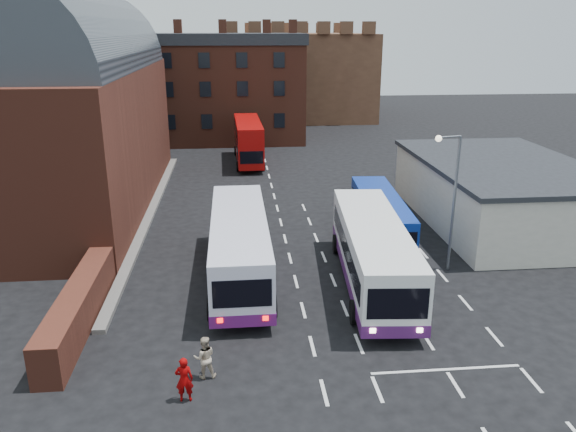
{
  "coord_description": "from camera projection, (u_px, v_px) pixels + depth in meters",
  "views": [
    {
      "loc": [
        -3.0,
        -21.32,
        12.76
      ],
      "look_at": [
        0.0,
        10.0,
        2.2
      ],
      "focal_mm": 35.0,
      "sensor_mm": 36.0,
      "label": 1
    }
  ],
  "objects": [
    {
      "name": "castle_keep",
      "position": [
        292.0,
        75.0,
        85.37
      ],
      "size": [
        22.0,
        22.0,
        12.0
      ],
      "primitive_type": "cube",
      "color": "brown",
      "rests_on": "ground"
    },
    {
      "name": "cream_building",
      "position": [
        501.0,
        191.0,
        38.34
      ],
      "size": [
        10.4,
        16.4,
        4.25
      ],
      "color": "beige",
      "rests_on": "ground"
    },
    {
      "name": "ground",
      "position": [
        310.0,
        336.0,
        24.45
      ],
      "size": [
        180.0,
        180.0,
        0.0
      ],
      "primitive_type": "plane",
      "color": "black"
    },
    {
      "name": "street_lamp",
      "position": [
        451.0,
        191.0,
        29.73
      ],
      "size": [
        1.52,
        0.55,
        7.6
      ],
      "rotation": [
        0.0,
        0.0,
        0.23
      ],
      "color": "slate",
      "rests_on": "ground"
    },
    {
      "name": "forecourt_wall",
      "position": [
        79.0,
        307.0,
        25.13
      ],
      "size": [
        1.2,
        10.0,
        1.8
      ],
      "primitive_type": "cube",
      "color": "#602B1E",
      "rests_on": "ground"
    },
    {
      "name": "pedestrian_red",
      "position": [
        184.0,
        379.0,
        19.98
      ],
      "size": [
        0.64,
        0.42,
        1.75
      ],
      "primitive_type": "imported",
      "rotation": [
        0.0,
        0.0,
        3.14
      ],
      "color": "#870203",
      "rests_on": "ground"
    },
    {
      "name": "pedestrian_beige",
      "position": [
        205.0,
        357.0,
        21.35
      ],
      "size": [
        0.89,
        0.73,
        1.72
      ],
      "primitive_type": "imported",
      "rotation": [
        0.0,
        0.0,
        3.23
      ],
      "color": "#B9A78E",
      "rests_on": "ground"
    },
    {
      "name": "brick_terrace",
      "position": [
        208.0,
        93.0,
        65.57
      ],
      "size": [
        22.0,
        10.0,
        11.0
      ],
      "primitive_type": "cube",
      "color": "brown",
      "rests_on": "ground"
    },
    {
      "name": "bus_white_outbound",
      "position": [
        239.0,
        243.0,
        29.53
      ],
      "size": [
        3.22,
        12.57,
        3.42
      ],
      "rotation": [
        0.0,
        0.0,
        0.0
      ],
      "color": "silver",
      "rests_on": "ground"
    },
    {
      "name": "bus_white_inbound",
      "position": [
        373.0,
        249.0,
        28.69
      ],
      "size": [
        3.92,
        12.73,
        3.42
      ],
      "rotation": [
        0.0,
        0.0,
        3.06
      ],
      "color": "white",
      "rests_on": "ground"
    },
    {
      "name": "bus_red_double",
      "position": [
        248.0,
        141.0,
        55.17
      ],
      "size": [
        2.84,
        10.52,
        4.18
      ],
      "rotation": [
        0.0,
        0.0,
        3.17
      ],
      "color": "#A00907",
      "rests_on": "ground"
    },
    {
      "name": "railway_station",
      "position": [
        60.0,
        103.0,
        40.44
      ],
      "size": [
        12.0,
        28.0,
        16.0
      ],
      "color": "#602B1E",
      "rests_on": "ground"
    },
    {
      "name": "bus_blue",
      "position": [
        381.0,
        214.0,
        35.28
      ],
      "size": [
        3.09,
        10.33,
        2.78
      ],
      "rotation": [
        0.0,
        0.0,
        3.08
      ],
      "color": "navy",
      "rests_on": "ground"
    }
  ]
}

